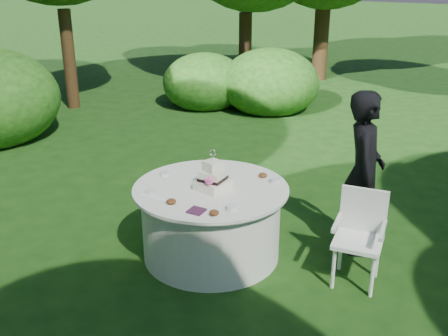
{
  "coord_description": "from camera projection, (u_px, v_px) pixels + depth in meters",
  "views": [
    {
      "loc": [
        2.4,
        -4.15,
        2.85
      ],
      "look_at": [
        0.15,
        0.0,
        1.0
      ],
      "focal_mm": 42.0,
      "sensor_mm": 36.0,
      "label": 1
    }
  ],
  "objects": [
    {
      "name": "petal_cups",
      "position": [
        218.0,
        195.0,
        4.97
      ],
      "size": [
        0.57,
        1.1,
        0.05
      ],
      "color": "#562D16",
      "rests_on": "table"
    },
    {
      "name": "feather_plume",
      "position": [
        158.0,
        199.0,
        4.94
      ],
      "size": [
        0.48,
        0.07,
        0.01
      ],
      "primitive_type": "ellipsoid",
      "color": "white",
      "rests_on": "table"
    },
    {
      "name": "table",
      "position": [
        211.0,
        221.0,
        5.36
      ],
      "size": [
        1.56,
        1.56,
        0.77
      ],
      "color": "silver",
      "rests_on": "ground"
    },
    {
      "name": "ground",
      "position": [
        211.0,
        254.0,
        5.5
      ],
      "size": [
        80.0,
        80.0,
        0.0
      ],
      "primitive_type": "plane",
      "color": "#14370F",
      "rests_on": "ground"
    },
    {
      "name": "chair",
      "position": [
        360.0,
        230.0,
        4.9
      ],
      "size": [
        0.49,
        0.48,
        0.9
      ],
      "color": "white",
      "rests_on": "ground"
    },
    {
      "name": "votives",
      "position": [
        206.0,
        183.0,
        5.26
      ],
      "size": [
        1.19,
        0.96,
        0.04
      ],
      "color": "silver",
      "rests_on": "table"
    },
    {
      "name": "napkins",
      "position": [
        196.0,
        211.0,
        4.69
      ],
      "size": [
        0.14,
        0.14,
        0.02
      ],
      "primitive_type": "cube",
      "color": "#451D3A",
      "rests_on": "table"
    },
    {
      "name": "cake",
      "position": [
        213.0,
        179.0,
        5.12
      ],
      "size": [
        0.34,
        0.34,
        0.42
      ],
      "color": "white",
      "rests_on": "table"
    },
    {
      "name": "guest",
      "position": [
        363.0,
        173.0,
        5.33
      ],
      "size": [
        0.57,
        0.72,
        1.71
      ],
      "primitive_type": "imported",
      "rotation": [
        0.0,
        0.0,
        1.86
      ],
      "color": "black",
      "rests_on": "ground"
    }
  ]
}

